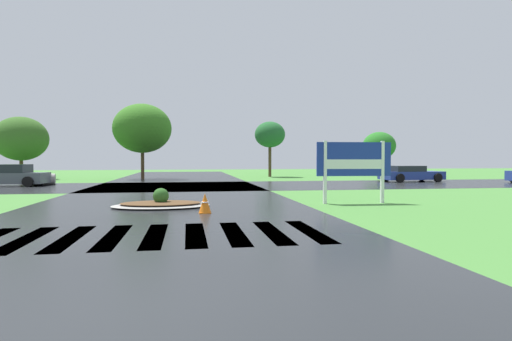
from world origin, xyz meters
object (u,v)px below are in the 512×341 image
Objects in this scene: median_island at (161,204)px; car_white_sedan at (10,176)px; estate_billboard at (354,162)px; car_blue_compact at (410,174)px; drainage_pipe_stack at (41,179)px; traffic_cone at (205,203)px.

car_white_sedan is (-9.98, 13.00, 0.50)m from median_island.
car_blue_compact is (10.01, 13.46, -1.03)m from estate_billboard.
car_white_sedan is at bearing 176.57° from car_blue_compact.
drainage_pipe_stack is (-8.46, 13.91, 0.24)m from median_island.
drainage_pipe_stack is at bearing -38.15° from estate_billboard.
traffic_cone is at bearing -140.30° from car_blue_compact.
median_island is 1.95× the size of drainage_pipe_stack.
car_blue_compact is 2.66× the size of drainage_pipe_stack.
car_blue_compact is at bearing -0.76° from drainage_pipe_stack.
traffic_cone is at bearing -57.80° from drainage_pipe_stack.
traffic_cone is at bearing 131.26° from car_white_sedan.
estate_billboard reaches higher than car_white_sedan.
median_island is at bearing -146.53° from car_blue_compact.
estate_billboard is at bearing -41.21° from drainage_pipe_stack.
car_white_sedan is at bearing 127.52° from median_island.
median_island is 0.73× the size of car_blue_compact.
estate_billboard is 7.44m from median_island.
median_island is at bearing 131.18° from car_white_sedan.
drainage_pipe_stack is 2.79× the size of traffic_cone.
estate_billboard is at bearing 18.95° from traffic_cone.
car_white_sedan is 2.51× the size of drainage_pipe_stack.
traffic_cone is (-15.82, -15.45, -0.27)m from car_blue_compact.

